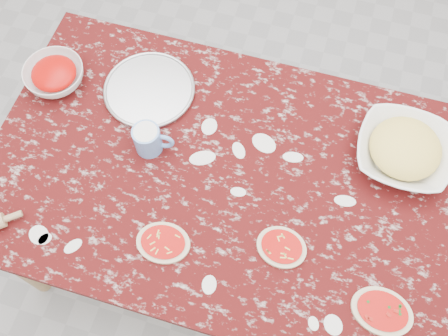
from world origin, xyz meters
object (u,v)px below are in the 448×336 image
Objects in this scene: flour_mug at (149,139)px; worktable at (224,185)px; sauce_bowl at (55,76)px; pizza_tray at (149,90)px; cheese_bowl at (403,151)px.

worktable is at bearing -5.70° from flour_mug.
sauce_bowl is at bearing 164.84° from worktable.
pizza_tray is 1.49× the size of sauce_bowl.
cheese_bowl is at bearing -0.48° from pizza_tray.
worktable is 5.09× the size of cheese_bowl.
sauce_bowl reaches higher than pizza_tray.
sauce_bowl is 0.45m from flour_mug.
flour_mug reaches higher than sauce_bowl.
flour_mug reaches higher than pizza_tray.
worktable is 4.97× the size of pizza_tray.
flour_mug is (-0.82, -0.21, 0.02)m from cheese_bowl.
pizza_tray is 2.34× the size of flour_mug.
pizza_tray is at bearing 111.35° from flour_mug.
flour_mug is at bearing -20.82° from sauce_bowl.
pizza_tray is at bearing 9.20° from sauce_bowl.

